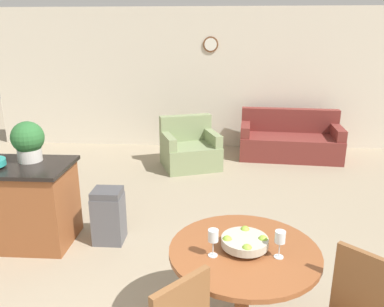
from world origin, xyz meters
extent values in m
cube|color=beige|center=(0.00, 6.37, 1.35)|extent=(8.00, 0.06, 2.70)
cylinder|color=brown|center=(0.32, 6.33, 2.01)|extent=(0.29, 0.02, 0.29)
cylinder|color=white|center=(0.32, 6.32, 2.01)|extent=(0.23, 0.01, 0.23)
cylinder|color=brown|center=(0.65, 1.19, 0.38)|extent=(0.10, 0.10, 0.68)
cylinder|color=brown|center=(0.65, 1.19, 0.73)|extent=(1.05, 1.05, 0.03)
cube|color=brown|center=(1.33, 0.81, 0.72)|extent=(0.31, 0.29, 0.50)
cylinder|color=#B7B29E|center=(0.65, 1.19, 0.77)|extent=(0.12, 0.12, 0.03)
cylinder|color=#B7B29E|center=(0.65, 1.19, 0.81)|extent=(0.32, 0.32, 0.06)
sphere|color=#8CB738|center=(0.77, 1.19, 0.83)|extent=(0.07, 0.07, 0.07)
sphere|color=#8CB738|center=(0.66, 1.31, 0.83)|extent=(0.07, 0.07, 0.07)
sphere|color=#8CB738|center=(0.53, 1.17, 0.83)|extent=(0.07, 0.07, 0.07)
sphere|color=#8CB738|center=(0.65, 1.06, 0.83)|extent=(0.07, 0.07, 0.07)
cylinder|color=silver|center=(0.43, 1.09, 0.75)|extent=(0.06, 0.06, 0.01)
cylinder|color=silver|center=(0.43, 1.09, 0.81)|extent=(0.01, 0.01, 0.11)
cylinder|color=silver|center=(0.43, 1.09, 0.90)|extent=(0.07, 0.07, 0.08)
cylinder|color=silver|center=(0.87, 1.10, 0.75)|extent=(0.06, 0.06, 0.01)
cylinder|color=silver|center=(0.87, 1.10, 0.81)|extent=(0.01, 0.01, 0.11)
cylinder|color=silver|center=(0.87, 1.10, 0.90)|extent=(0.07, 0.07, 0.08)
cube|color=brown|center=(-1.66, 2.44, 0.42)|extent=(1.13, 0.66, 0.85)
cube|color=black|center=(-1.66, 2.44, 0.87)|extent=(1.19, 0.72, 0.04)
cylinder|color=beige|center=(-1.52, 2.57, 0.96)|extent=(0.25, 0.25, 0.13)
sphere|color=#2D6B33|center=(-1.52, 2.57, 1.15)|extent=(0.34, 0.34, 0.34)
cube|color=#56565B|center=(-0.70, 2.50, 0.27)|extent=(0.32, 0.29, 0.53)
cube|color=#49494E|center=(-0.70, 2.50, 0.57)|extent=(0.30, 0.28, 0.07)
cube|color=maroon|center=(1.82, 5.65, 0.21)|extent=(1.87, 1.01, 0.42)
cube|color=maroon|center=(1.85, 5.98, 0.64)|extent=(1.81, 0.35, 0.44)
cube|color=maroon|center=(1.00, 5.72, 0.31)|extent=(0.23, 0.80, 0.62)
cube|color=maroon|center=(2.63, 5.58, 0.31)|extent=(0.23, 0.80, 0.62)
cube|color=gray|center=(0.02, 5.00, 0.20)|extent=(1.13, 1.07, 0.40)
cube|color=gray|center=(-0.09, 5.30, 0.62)|extent=(0.91, 0.47, 0.45)
cube|color=gray|center=(-0.34, 4.87, 0.30)|extent=(0.37, 0.74, 0.60)
cube|color=gray|center=(0.39, 5.13, 0.30)|extent=(0.37, 0.74, 0.60)
camera|label=1|loc=(0.43, -1.10, 2.15)|focal=35.00mm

